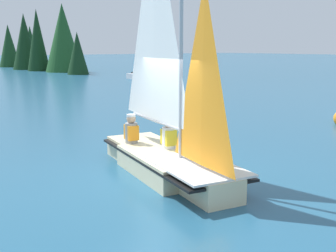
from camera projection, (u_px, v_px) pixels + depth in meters
ground_plane at (168, 174)px, 9.22m from camera, size 260.00×260.00×0.00m
sailboat_main at (167, 135)px, 9.11m from camera, size 4.67×2.18×5.95m
sailor_helm at (169, 141)px, 9.54m from camera, size 0.38×0.35×1.16m
sailor_crew at (131, 136)px, 10.07m from camera, size 0.38×0.35×1.16m
motorboat_distant at (148, 75)px, 35.10m from camera, size 4.61×1.58×1.15m
treeline_shore at (40, 42)px, 49.24m from camera, size 22.55×5.37×7.35m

